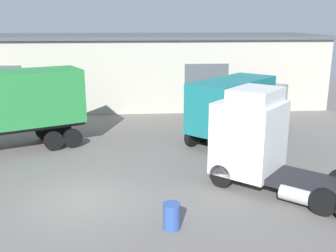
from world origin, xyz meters
The scene contains 5 objects.
ground_plane centered at (0.00, 0.00, 0.00)m, with size 60.00×60.00×0.00m, color slate.
warehouse_building centered at (0.00, 17.93, 2.76)m, with size 33.58×8.38×5.51m.
tractor_unit_white centered at (7.09, 0.94, 1.90)m, with size 6.17×5.88×4.03m.
box_truck_grey centered at (8.07, 7.74, 1.96)m, with size 7.10×7.22×3.48m.
oil_drum centered at (3.24, -2.37, 0.44)m, with size 0.58×0.58×0.88m.
Camera 1 is at (2.17, -13.95, 6.67)m, focal length 42.00 mm.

